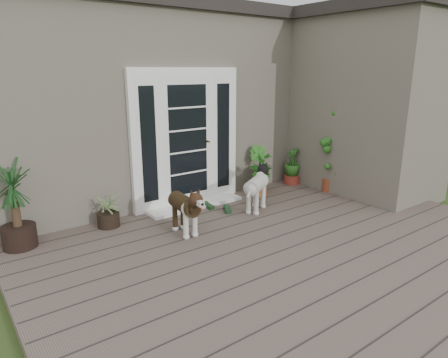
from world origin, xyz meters
TOP-DOWN VIEW (x-y plane):
  - deck at (0.00, 0.40)m, footprint 6.20×4.60m
  - house_main at (0.00, 4.65)m, footprint 7.40×4.00m
  - roof_main at (0.00, 4.65)m, footprint 7.60×4.20m
  - house_wing at (2.90, 1.50)m, footprint 1.60×2.40m
  - roof_wing at (2.90, 1.50)m, footprint 1.80×2.60m
  - door_unit at (-0.20, 2.60)m, footprint 1.90×0.14m
  - door_step at (-0.20, 2.40)m, footprint 1.60×0.40m
  - brindle_dog at (-0.90, 1.55)m, footprint 0.36×0.75m
  - white_dog at (0.46, 1.67)m, footprint 0.79×0.65m
  - spider_plant at (-1.62, 2.40)m, footprint 0.66×0.66m
  - yucca at (-2.75, 2.40)m, footprint 0.87×0.87m
  - herb_a at (1.02, 2.22)m, footprint 0.67×0.67m
  - herb_b at (1.16, 2.39)m, footprint 0.55×0.55m
  - herb_c at (2.00, 2.40)m, footprint 0.48×0.48m
  - sapling at (2.23, 1.66)m, footprint 0.49×0.49m
  - clog_left at (-0.08, 2.19)m, footprint 0.13×0.26m
  - clog_right at (0.07, 1.88)m, footprint 0.24×0.29m

SIDE VIEW (x-z plane):
  - deck at x=0.00m, z-range 0.00..0.12m
  - door_step at x=-0.20m, z-range 0.12..0.17m
  - clog_left at x=-0.08m, z-range 0.12..0.20m
  - clog_right at x=0.07m, z-range 0.12..0.20m
  - spider_plant at x=-1.62m, z-range 0.12..0.66m
  - herb_c at x=2.00m, z-range 0.12..0.67m
  - brindle_dog at x=-0.90m, z-range 0.12..0.72m
  - herb_b at x=1.16m, z-range 0.12..0.73m
  - white_dog at x=0.46m, z-range 0.12..0.73m
  - herb_a at x=1.02m, z-range 0.12..0.75m
  - yucca at x=-2.75m, z-range 0.12..1.23m
  - sapling at x=2.23m, z-range 0.12..1.76m
  - door_unit at x=-0.20m, z-range 0.12..2.27m
  - house_main at x=0.00m, z-range 0.00..3.10m
  - house_wing at x=2.90m, z-range 0.00..3.10m
  - roof_main at x=0.00m, z-range 3.10..3.30m
  - roof_wing at x=2.90m, z-range 3.10..3.30m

